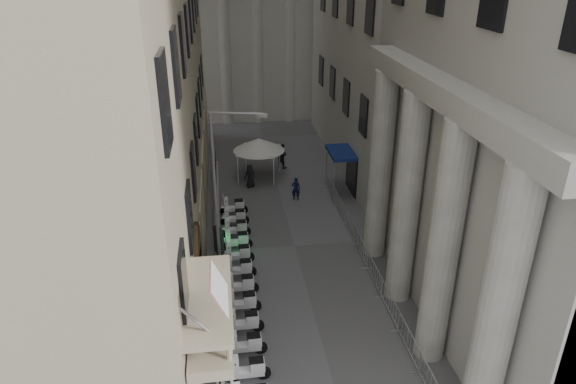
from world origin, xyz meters
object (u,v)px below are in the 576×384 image
object	(u,v)px
security_tent	(254,143)
pedestrian_b	(281,156)
info_kiosk	(219,244)
street_lamp	(221,180)
pedestrian_a	(296,189)

from	to	relation	value
security_tent	pedestrian_b	size ratio (longest dim) A/B	1.93
security_tent	info_kiosk	world-z (taller)	security_tent
security_tent	street_lamp	size ratio (longest dim) A/B	0.44
pedestrian_b	street_lamp	bearing A→B (deg)	107.83
street_lamp	pedestrian_b	size ratio (longest dim) A/B	4.38
security_tent	info_kiosk	xyz separation A→B (m)	(-2.76, -11.47, -1.55)
security_tent	pedestrian_b	world-z (taller)	security_tent
info_kiosk	pedestrian_a	world-z (taller)	info_kiosk
security_tent	pedestrian_a	size ratio (longest dim) A/B	2.32
street_lamp	pedestrian_b	world-z (taller)	street_lamp
security_tent	street_lamp	xyz separation A→B (m)	(-2.44, -12.22, 2.52)
pedestrian_a	pedestrian_b	bearing A→B (deg)	-72.39
pedestrian_a	info_kiosk	bearing A→B (deg)	68.29
security_tent	street_lamp	world-z (taller)	street_lamp
street_lamp	pedestrian_a	distance (m)	9.95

